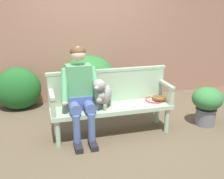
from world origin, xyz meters
The scene contains 13 objects.
ground_plane centered at (0.00, 0.00, 0.00)m, with size 40.00×40.00×0.00m, color brown.
brick_garden_fence centered at (0.00, 1.73, 1.30)m, with size 8.00×0.30×2.60m, color #936651.
hedge_bush_mid_left centered at (-0.08, 1.34, 0.46)m, with size 1.06×1.02×0.92m, color #286B2D.
hedge_bush_mid_right centered at (-1.36, 1.39, 0.38)m, with size 0.80×0.55×0.77m, color #1E5B23.
garden_bench centered at (0.00, 0.00, 0.38)m, with size 1.75×0.46×0.43m.
bench_backrest centered at (0.00, 0.20, 0.69)m, with size 1.79×0.06×0.50m.
bench_armrest_left_end centered at (-0.84, -0.08, 0.63)m, with size 0.06×0.46×0.28m.
bench_armrest_right_end centered at (0.84, -0.08, 0.63)m, with size 0.06×0.46×0.28m.
person_seated centered at (-0.45, -0.01, 0.71)m, with size 0.56×0.63×1.30m.
dog_on_bench centered at (-0.15, -0.06, 0.66)m, with size 0.37×0.43×0.46m.
tennis_racket centered at (0.68, 0.08, 0.44)m, with size 0.36×0.58×0.03m.
baseball_glove centered at (0.74, 0.01, 0.48)m, with size 0.22×0.17×0.09m, color brown.
potted_plant centered at (1.51, -0.10, 0.36)m, with size 0.47×0.47×0.61m.
Camera 1 is at (-0.97, -3.46, 1.84)m, focal length 42.86 mm.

